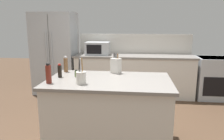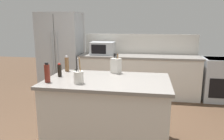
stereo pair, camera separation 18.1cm
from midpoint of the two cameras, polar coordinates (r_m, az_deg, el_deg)
The scene contains 12 objects.
back_counter_run at distance 5.07m, azimuth 7.97°, elevation -1.46°, with size 2.70×0.66×0.94m.
wall_backsplash at distance 5.26m, azimuth 8.32°, elevation 6.76°, with size 2.66×0.03×0.46m, color beige.
kitchen_island at distance 3.01m, azimuth 0.60°, elevation -11.13°, with size 1.61×0.98×0.94m.
refrigerator at distance 5.41m, azimuth -12.14°, elevation 4.40°, with size 0.97×0.75×1.90m.
range_oven at distance 5.32m, azimuth 27.38°, elevation -2.13°, with size 0.76×0.65×0.92m.
microwave at distance 5.05m, azimuth -1.46°, elevation 5.69°, with size 0.54×0.39×0.29m.
knife_block at distance 3.18m, azimuth 2.68°, elevation 1.16°, with size 0.16×0.15×0.29m.
utensil_crock at distance 2.66m, azimuth -6.78°, elevation -1.80°, with size 0.12×0.12×0.32m.
soy_sauce_bottle at distance 3.05m, azimuth -11.89°, elevation -0.10°, with size 0.05×0.05×0.18m.
vinegar_bottle at distance 2.78m, azimuth -14.81°, elevation -0.79°, with size 0.07×0.07×0.25m.
spice_jar_oregano at distance 3.03m, azimuth -7.72°, elevation -0.82°, with size 0.05×0.05×0.10m.
pepper_grinder at distance 3.36m, azimuth -10.21°, elevation 1.53°, with size 0.06×0.06×0.24m.
Camera 2 is at (0.53, -2.71, 1.67)m, focal length 35.00 mm.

